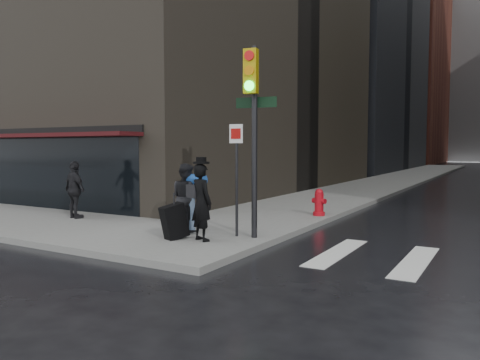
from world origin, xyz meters
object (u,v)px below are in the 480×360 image
object	(u,v)px
man_jeans	(187,197)
traffic_light	(251,115)
man_overcoat	(196,205)
fire_hydrant	(319,204)
man_greycoat	(75,190)

from	to	relation	value
man_jeans	traffic_light	world-z (taller)	traffic_light
man_jeans	man_overcoat	bearing A→B (deg)	157.66
man_overcoat	man_jeans	distance (m)	1.17
man_overcoat	man_jeans	xyz separation A→B (m)	(-0.86, 0.80, 0.05)
man_jeans	fire_hydrant	world-z (taller)	man_jeans
traffic_light	man_overcoat	bearing A→B (deg)	-147.20
man_overcoat	man_jeans	size ratio (longest dim) A/B	1.12
man_jeans	man_greycoat	distance (m)	4.18
man_overcoat	traffic_light	size ratio (longest dim) A/B	0.44
man_overcoat	man_jeans	world-z (taller)	man_overcoat
man_overcoat	man_greycoat	distance (m)	5.11
traffic_light	fire_hydrant	xyz separation A→B (m)	(0.08, 4.22, -2.47)
man_greycoat	fire_hydrant	world-z (taller)	man_greycoat
man_greycoat	man_overcoat	bearing A→B (deg)	-177.29
man_jeans	traffic_light	xyz separation A→B (m)	(1.82, 0.05, 1.99)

